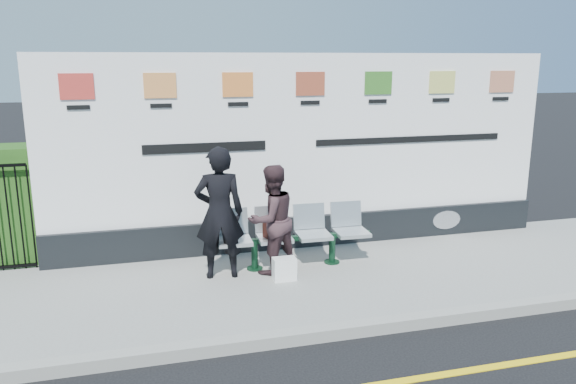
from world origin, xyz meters
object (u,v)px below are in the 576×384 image
Objects in this scene: woman_left at (219,213)px; woman_right at (272,219)px; billboard at (308,165)px; bench at (294,250)px.

woman_left is 0.73m from woman_right.
bench is at bearing -118.13° from billboard.
woman_right is (-0.83, -1.02, -0.54)m from billboard.
woman_left is (-1.55, -1.01, -0.40)m from billboard.
woman_left is at bearing -146.93° from billboard.
bench is at bearing 177.02° from woman_right.
woman_left is (-1.07, -0.12, 0.67)m from bench.
billboard is 5.25× the size of woman_right.
woman_left is at bearing -25.12° from woman_right.
bench is 1.44× the size of woman_right.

